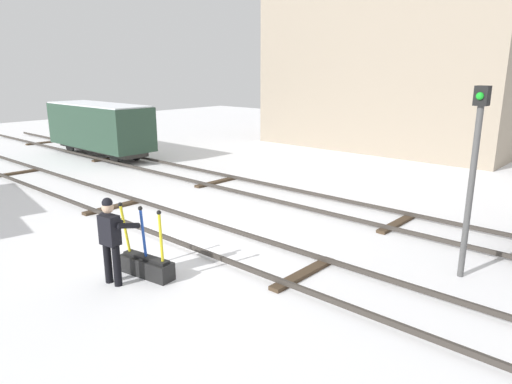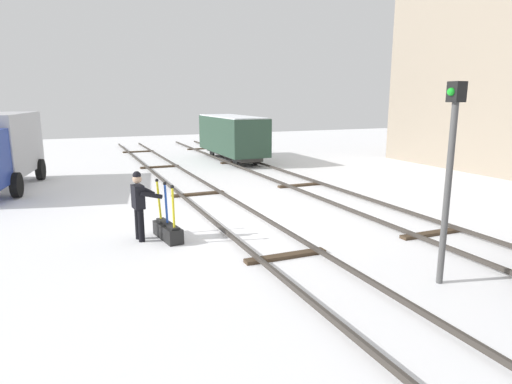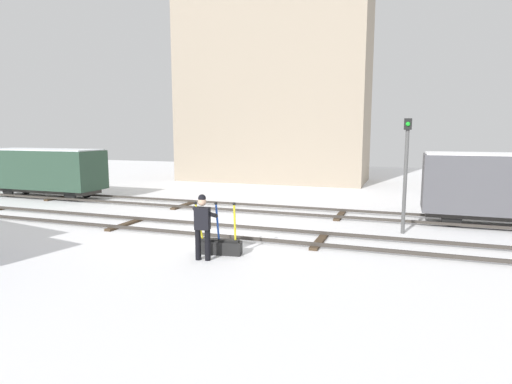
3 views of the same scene
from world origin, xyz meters
TOP-DOWN VIEW (x-y plane):
  - ground_plane at (0.00, 0.00)m, footprint 60.00×60.00m
  - track_main_line at (0.00, 0.00)m, footprint 44.00×1.94m
  - track_siding_near at (0.00, 4.25)m, footprint 44.00×1.94m
  - switch_lever_frame at (1.14, -2.11)m, footprint 1.34×0.54m
  - rail_worker at (0.98, -2.74)m, footprint 0.60×0.72m
  - signal_post at (5.90, 2.08)m, footprint 0.24×0.32m
  - apartment_building at (-2.83, 15.89)m, footprint 12.87×5.75m
  - freight_car_near_switch at (-11.45, 4.25)m, footprint 6.27×2.03m
  - freight_car_back_track at (9.38, 4.25)m, footprint 5.74×1.93m

SIDE VIEW (x-z plane):
  - ground_plane at x=0.00m, z-range 0.00..0.00m
  - track_main_line at x=0.00m, z-range 0.02..0.20m
  - track_siding_near at x=0.00m, z-range 0.02..0.20m
  - switch_lever_frame at x=1.14m, z-range -0.48..0.97m
  - rail_worker at x=0.98m, z-range 0.11..1.85m
  - freight_car_near_switch at x=-11.45m, z-range 0.18..2.67m
  - freight_car_back_track at x=9.38m, z-range 0.18..2.78m
  - signal_post at x=5.90m, z-range 0.43..4.19m
  - apartment_building at x=-2.83m, z-range 0.01..12.75m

